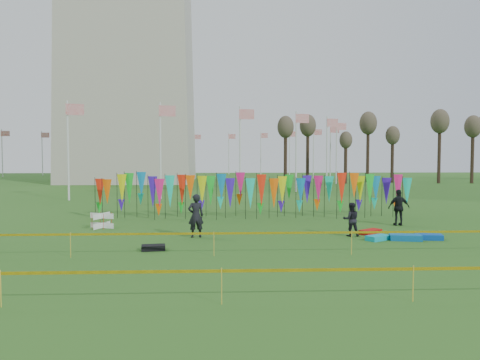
{
  "coord_description": "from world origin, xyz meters",
  "views": [
    {
      "loc": [
        -1.88,
        -18.14,
        3.61
      ],
      "look_at": [
        -0.8,
        6.0,
        2.35
      ],
      "focal_mm": 35.0,
      "sensor_mm": 36.0,
      "label": 1
    }
  ],
  "objects_px": {
    "kite_bag_turquoise": "(378,238)",
    "person_left": "(196,216)",
    "person_right": "(399,208)",
    "kite_bag_red": "(370,232)",
    "kite_bag_black": "(153,248)",
    "kite_bag_blue": "(429,237)",
    "kite_bag_teal": "(405,237)",
    "person_mid": "(351,219)",
    "box_kite": "(102,221)"
  },
  "relations": [
    {
      "from": "box_kite",
      "to": "person_right",
      "type": "xyz_separation_m",
      "value": [
        15.09,
        0.24,
        0.55
      ]
    },
    {
      "from": "person_mid",
      "to": "kite_bag_teal",
      "type": "height_order",
      "value": "person_mid"
    },
    {
      "from": "person_mid",
      "to": "kite_bag_blue",
      "type": "xyz_separation_m",
      "value": [
        3.12,
        -0.97,
        -0.64
      ]
    },
    {
      "from": "person_left",
      "to": "kite_bag_turquoise",
      "type": "xyz_separation_m",
      "value": [
        7.8,
        -1.06,
        -0.86
      ]
    },
    {
      "from": "person_mid",
      "to": "kite_bag_teal",
      "type": "xyz_separation_m",
      "value": [
        2.03,
        -1.11,
        -0.63
      ]
    },
    {
      "from": "person_left",
      "to": "kite_bag_blue",
      "type": "height_order",
      "value": "person_left"
    },
    {
      "from": "kite_bag_red",
      "to": "person_right",
      "type": "bearing_deg",
      "value": 47.61
    },
    {
      "from": "person_right",
      "to": "kite_bag_black",
      "type": "height_order",
      "value": "person_right"
    },
    {
      "from": "kite_bag_red",
      "to": "kite_bag_turquoise",
      "type": "bearing_deg",
      "value": -96.88
    },
    {
      "from": "person_mid",
      "to": "person_left",
      "type": "bearing_deg",
      "value": 3.75
    },
    {
      "from": "kite_bag_turquoise",
      "to": "kite_bag_black",
      "type": "xyz_separation_m",
      "value": [
        -9.29,
        -1.71,
        -0.0
      ]
    },
    {
      "from": "box_kite",
      "to": "person_mid",
      "type": "relative_size",
      "value": 0.51
    },
    {
      "from": "person_mid",
      "to": "kite_bag_black",
      "type": "height_order",
      "value": "person_mid"
    },
    {
      "from": "box_kite",
      "to": "person_left",
      "type": "distance_m",
      "value": 5.58
    },
    {
      "from": "person_left",
      "to": "kite_bag_teal",
      "type": "distance_m",
      "value": 9.08
    },
    {
      "from": "person_mid",
      "to": "kite_bag_turquoise",
      "type": "distance_m",
      "value": 1.51
    },
    {
      "from": "kite_bag_turquoise",
      "to": "kite_bag_teal",
      "type": "relative_size",
      "value": 0.81
    },
    {
      "from": "person_mid",
      "to": "kite_bag_black",
      "type": "distance_m",
      "value": 8.88
    },
    {
      "from": "person_mid",
      "to": "kite_bag_red",
      "type": "xyz_separation_m",
      "value": [
        1.06,
        0.51,
        -0.65
      ]
    },
    {
      "from": "kite_bag_turquoise",
      "to": "kite_bag_red",
      "type": "relative_size",
      "value": 0.94
    },
    {
      "from": "person_left",
      "to": "kite_bag_red",
      "type": "distance_m",
      "value": 8.05
    },
    {
      "from": "person_mid",
      "to": "kite_bag_teal",
      "type": "relative_size",
      "value": 1.17
    },
    {
      "from": "person_right",
      "to": "kite_bag_red",
      "type": "xyz_separation_m",
      "value": [
        -2.3,
        -2.52,
        -0.83
      ]
    },
    {
      "from": "kite_bag_turquoise",
      "to": "kite_bag_teal",
      "type": "bearing_deg",
      "value": -3.25
    },
    {
      "from": "box_kite",
      "to": "kite_bag_black",
      "type": "distance_m",
      "value": 6.48
    },
    {
      "from": "kite_bag_turquoise",
      "to": "kite_bag_black",
      "type": "relative_size",
      "value": 1.18
    },
    {
      "from": "kite_bag_turquoise",
      "to": "person_left",
      "type": "bearing_deg",
      "value": 172.3
    },
    {
      "from": "person_left",
      "to": "kite_bag_black",
      "type": "xyz_separation_m",
      "value": [
        -1.48,
        -2.77,
        -0.86
      ]
    },
    {
      "from": "person_left",
      "to": "kite_bag_turquoise",
      "type": "bearing_deg",
      "value": 159.16
    },
    {
      "from": "person_mid",
      "to": "kite_bag_teal",
      "type": "distance_m",
      "value": 2.4
    },
    {
      "from": "box_kite",
      "to": "person_left",
      "type": "relative_size",
      "value": 0.4
    },
    {
      "from": "kite_bag_red",
      "to": "box_kite",
      "type": "bearing_deg",
      "value": 169.87
    },
    {
      "from": "person_mid",
      "to": "kite_bag_turquoise",
      "type": "relative_size",
      "value": 1.44
    },
    {
      "from": "person_right",
      "to": "kite_bag_blue",
      "type": "distance_m",
      "value": 4.1
    },
    {
      "from": "person_left",
      "to": "kite_bag_black",
      "type": "height_order",
      "value": "person_left"
    },
    {
      "from": "kite_bag_blue",
      "to": "kite_bag_turquoise",
      "type": "bearing_deg",
      "value": -178.22
    },
    {
      "from": "kite_bag_teal",
      "to": "kite_bag_blue",
      "type": "bearing_deg",
      "value": 7.15
    },
    {
      "from": "box_kite",
      "to": "kite_bag_red",
      "type": "relative_size",
      "value": 0.69
    },
    {
      "from": "kite_bag_blue",
      "to": "kite_bag_black",
      "type": "height_order",
      "value": "kite_bag_blue"
    },
    {
      "from": "kite_bag_black",
      "to": "kite_bag_blue",
      "type": "bearing_deg",
      "value": 8.79
    },
    {
      "from": "person_left",
      "to": "person_right",
      "type": "relative_size",
      "value": 1.03
    },
    {
      "from": "person_left",
      "to": "kite_bag_red",
      "type": "relative_size",
      "value": 1.72
    },
    {
      "from": "person_left",
      "to": "kite_bag_blue",
      "type": "distance_m",
      "value": 10.13
    },
    {
      "from": "person_right",
      "to": "kite_bag_teal",
      "type": "bearing_deg",
      "value": 73.06
    },
    {
      "from": "kite_bag_blue",
      "to": "kite_bag_black",
      "type": "xyz_separation_m",
      "value": [
        -11.53,
        -1.78,
        -0.01
      ]
    },
    {
      "from": "person_right",
      "to": "kite_bag_blue",
      "type": "bearing_deg",
      "value": 87.33
    },
    {
      "from": "person_left",
      "to": "kite_bag_blue",
      "type": "bearing_deg",
      "value": 161.27
    },
    {
      "from": "person_right",
      "to": "kite_bag_teal",
      "type": "distance_m",
      "value": 4.43
    },
    {
      "from": "person_right",
      "to": "kite_bag_red",
      "type": "relative_size",
      "value": 1.67
    },
    {
      "from": "person_left",
      "to": "kite_bag_red",
      "type": "xyz_separation_m",
      "value": [
        7.99,
        0.5,
        -0.86
      ]
    }
  ]
}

